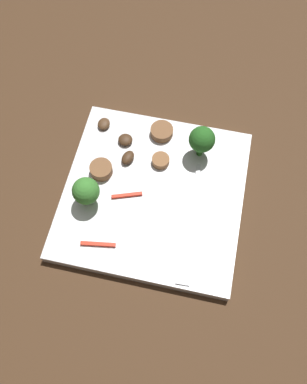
{
  "coord_description": "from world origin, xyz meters",
  "views": [
    {
      "loc": [
        0.25,
        0.05,
        0.55
      ],
      "look_at": [
        0.0,
        0.0,
        0.02
      ],
      "focal_mm": 38.29,
      "sensor_mm": 36.0,
      "label": 1
    }
  ],
  "objects_px": {
    "mushroom_2": "(128,158)",
    "fork": "(190,230)",
    "sausage_slice_0": "(162,161)",
    "broccoli_floret_1": "(86,191)",
    "mushroom_1": "(125,140)",
    "pepper_strip_0": "(98,244)",
    "pepper_strip_1": "(127,195)",
    "sausage_slice_1": "(162,132)",
    "sausage_slice_2": "(101,170)",
    "plate": "(154,194)",
    "mushroom_0": "(104,124)",
    "broccoli_floret_0": "(202,140)"
  },
  "relations": [
    {
      "from": "mushroom_2",
      "to": "fork",
      "type": "bearing_deg",
      "value": 50.16
    },
    {
      "from": "sausage_slice_0",
      "to": "broccoli_floret_1",
      "type": "bearing_deg",
      "value": -46.79
    },
    {
      "from": "fork",
      "to": "mushroom_1",
      "type": "relative_size",
      "value": 8.29
    },
    {
      "from": "pepper_strip_0",
      "to": "pepper_strip_1",
      "type": "bearing_deg",
      "value": 165.4
    },
    {
      "from": "fork",
      "to": "pepper_strip_0",
      "type": "distance_m",
      "value": 0.13
    },
    {
      "from": "fork",
      "to": "pepper_strip_0",
      "type": "xyz_separation_m",
      "value": [
        0.05,
        -0.12,
        0.0
      ]
    },
    {
      "from": "sausage_slice_1",
      "to": "mushroom_2",
      "type": "xyz_separation_m",
      "value": [
        0.06,
        -0.04,
        -0.0
      ]
    },
    {
      "from": "sausage_slice_2",
      "to": "mushroom_2",
      "type": "distance_m",
      "value": 0.04
    },
    {
      "from": "fork",
      "to": "pepper_strip_0",
      "type": "height_order",
      "value": "same"
    },
    {
      "from": "plate",
      "to": "sausage_slice_1",
      "type": "bearing_deg",
      "value": -175.06
    },
    {
      "from": "pepper_strip_0",
      "to": "sausage_slice_0",
      "type": "bearing_deg",
      "value": 157.71
    },
    {
      "from": "mushroom_0",
      "to": "mushroom_2",
      "type": "height_order",
      "value": "mushroom_2"
    },
    {
      "from": "plate",
      "to": "mushroom_1",
      "type": "relative_size",
      "value": 11.74
    },
    {
      "from": "mushroom_2",
      "to": "sausage_slice_1",
      "type": "bearing_deg",
      "value": 144.28
    },
    {
      "from": "pepper_strip_0",
      "to": "pepper_strip_1",
      "type": "xyz_separation_m",
      "value": [
        -0.08,
        0.02,
        -0.0
      ]
    },
    {
      "from": "broccoli_floret_1",
      "to": "pepper_strip_1",
      "type": "bearing_deg",
      "value": 110.78
    },
    {
      "from": "pepper_strip_1",
      "to": "sausage_slice_2",
      "type": "bearing_deg",
      "value": -123.16
    },
    {
      "from": "broccoli_floret_1",
      "to": "mushroom_1",
      "type": "distance_m",
      "value": 0.11
    },
    {
      "from": "mushroom_1",
      "to": "pepper_strip_0",
      "type": "bearing_deg",
      "value": 1.12
    },
    {
      "from": "sausage_slice_2",
      "to": "mushroom_2",
      "type": "bearing_deg",
      "value": 131.05
    },
    {
      "from": "fork",
      "to": "broccoli_floret_1",
      "type": "bearing_deg",
      "value": -98.13
    },
    {
      "from": "broccoli_floret_1",
      "to": "mushroom_0",
      "type": "height_order",
      "value": "broccoli_floret_1"
    },
    {
      "from": "broccoli_floret_0",
      "to": "pepper_strip_1",
      "type": "relative_size",
      "value": 1.32
    },
    {
      "from": "plate",
      "to": "broccoli_floret_0",
      "type": "xyz_separation_m",
      "value": [
        -0.08,
        0.05,
        0.05
      ]
    },
    {
      "from": "sausage_slice_2",
      "to": "mushroom_0",
      "type": "distance_m",
      "value": 0.08
    },
    {
      "from": "broccoli_floret_0",
      "to": "broccoli_floret_1",
      "type": "bearing_deg",
      "value": -51.74
    },
    {
      "from": "sausage_slice_1",
      "to": "mushroom_2",
      "type": "height_order",
      "value": "same"
    },
    {
      "from": "sausage_slice_0",
      "to": "pepper_strip_1",
      "type": "xyz_separation_m",
      "value": [
        0.06,
        -0.04,
        -0.0
      ]
    },
    {
      "from": "fork",
      "to": "broccoli_floret_0",
      "type": "distance_m",
      "value": 0.13
    },
    {
      "from": "mushroom_0",
      "to": "pepper_strip_1",
      "type": "bearing_deg",
      "value": 30.12
    },
    {
      "from": "sausage_slice_2",
      "to": "mushroom_1",
      "type": "bearing_deg",
      "value": 159.56
    },
    {
      "from": "sausage_slice_1",
      "to": "pepper_strip_0",
      "type": "bearing_deg",
      "value": -13.91
    },
    {
      "from": "mushroom_0",
      "to": "pepper_strip_1",
      "type": "height_order",
      "value": "mushroom_0"
    },
    {
      "from": "broccoli_floret_0",
      "to": "mushroom_1",
      "type": "distance_m",
      "value": 0.12
    },
    {
      "from": "fork",
      "to": "sausage_slice_2",
      "type": "height_order",
      "value": "sausage_slice_2"
    },
    {
      "from": "sausage_slice_1",
      "to": "pepper_strip_0",
      "type": "distance_m",
      "value": 0.2
    },
    {
      "from": "broccoli_floret_1",
      "to": "sausage_slice_1",
      "type": "bearing_deg",
      "value": 149.71
    },
    {
      "from": "broccoli_floret_1",
      "to": "sausage_slice_2",
      "type": "height_order",
      "value": "broccoli_floret_1"
    },
    {
      "from": "plate",
      "to": "pepper_strip_0",
      "type": "relative_size",
      "value": 5.37
    },
    {
      "from": "fork",
      "to": "sausage_slice_1",
      "type": "relative_size",
      "value": 5.2
    },
    {
      "from": "mushroom_0",
      "to": "mushroom_2",
      "type": "xyz_separation_m",
      "value": [
        0.05,
        0.05,
        0.0
      ]
    },
    {
      "from": "sausage_slice_2",
      "to": "mushroom_0",
      "type": "relative_size",
      "value": 1.49
    },
    {
      "from": "sausage_slice_1",
      "to": "pepper_strip_0",
      "type": "xyz_separation_m",
      "value": [
        0.19,
        -0.05,
        -0.0
      ]
    },
    {
      "from": "sausage_slice_2",
      "to": "mushroom_2",
      "type": "xyz_separation_m",
      "value": [
        -0.03,
        0.03,
        -0.0
      ]
    },
    {
      "from": "broccoli_floret_1",
      "to": "sausage_slice_0",
      "type": "bearing_deg",
      "value": 133.21
    },
    {
      "from": "mushroom_1",
      "to": "pepper_strip_0",
      "type": "xyz_separation_m",
      "value": [
        0.17,
        0.0,
        -0.0
      ]
    },
    {
      "from": "sausage_slice_2",
      "to": "pepper_strip_1",
      "type": "height_order",
      "value": "sausage_slice_2"
    },
    {
      "from": "broccoli_floret_0",
      "to": "sausage_slice_0",
      "type": "relative_size",
      "value": 2.24
    },
    {
      "from": "pepper_strip_1",
      "to": "pepper_strip_0",
      "type": "bearing_deg",
      "value": -14.6
    },
    {
      "from": "mushroom_2",
      "to": "sausage_slice_0",
      "type": "bearing_deg",
      "value": 96.3
    }
  ]
}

